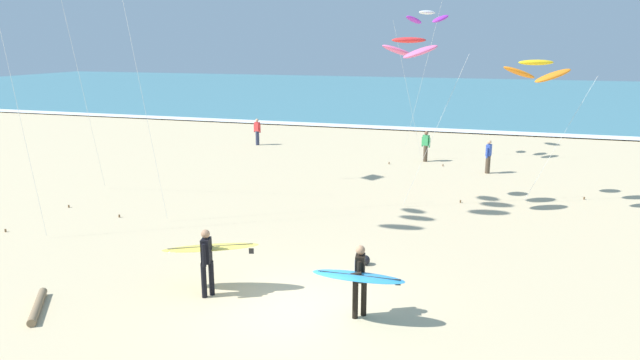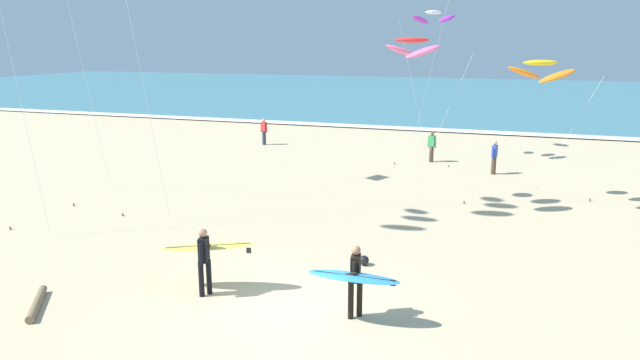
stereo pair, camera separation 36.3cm
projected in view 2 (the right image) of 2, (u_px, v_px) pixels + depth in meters
The scene contains 13 objects.
ground_plane at pixel (290, 309), 13.32m from camera, with size 160.00×160.00×0.00m, color #D1BA8E.
ocean_water at pixel (474, 94), 67.11m from camera, with size 160.00×60.00×0.08m, color teal.
shoreline_foam at pixel (443, 130), 39.77m from camera, with size 160.00×1.57×0.01m, color white.
surfer_lead at pixel (206, 252), 14.01m from camera, with size 2.49×1.17×1.71m.
surfer_trailing at pixel (355, 277), 12.54m from camera, with size 2.07×1.05×1.71m.
kite_arc_golden_mid at pixel (540, 71), 20.71m from camera, with size 3.59×3.09×5.42m.
kite_arc_ivory_high at pixel (433, 17), 28.74m from camera, with size 2.62×3.12×7.58m.
kite_arc_scarlet_close at pixel (412, 48), 20.12m from camera, with size 3.29×2.95×6.21m.
bystander_red_top at pixel (264, 131), 34.39m from camera, with size 0.48×0.26×1.59m.
bystander_blue_top at pixel (494, 157), 26.72m from camera, with size 0.28×0.48×1.59m.
bystander_green_top at pixel (432, 146), 29.44m from camera, with size 0.46×0.29×1.59m.
beach_ball at pixel (364, 260), 15.92m from camera, with size 0.28×0.28×0.28m, color black.
driftwood_log at pixel (37, 304), 13.39m from camera, with size 0.19×0.19×1.75m, color #846B4C.
Camera 2 is at (4.58, -11.37, 6.05)m, focal length 32.20 mm.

